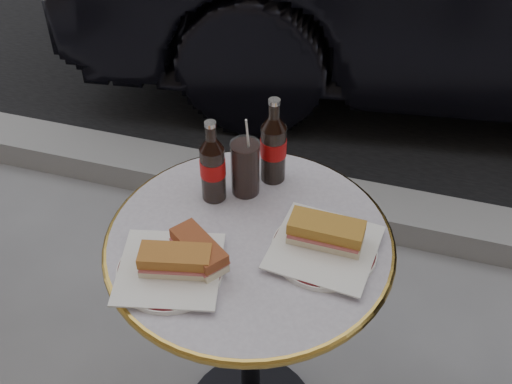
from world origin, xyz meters
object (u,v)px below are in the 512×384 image
(bistro_table, at_px, (250,340))
(cola_glass, at_px, (245,168))
(plate_left, at_px, (170,271))
(cola_bottle_left, at_px, (212,161))
(cola_bottle_right, at_px, (274,140))
(plate_right, at_px, (324,250))

(bistro_table, xyz_separation_m, cola_glass, (-0.05, 0.14, 0.43))
(plate_left, bearing_deg, cola_bottle_left, 88.06)
(cola_glass, bearing_deg, bistro_table, -69.69)
(bistro_table, relative_size, cola_bottle_right, 3.36)
(plate_right, relative_size, cola_bottle_right, 1.01)
(cola_bottle_left, bearing_deg, plate_right, -19.47)
(cola_bottle_left, bearing_deg, plate_left, -91.94)
(cola_bottle_left, distance_m, cola_glass, 0.08)
(plate_right, distance_m, cola_bottle_right, 0.28)
(cola_bottle_left, bearing_deg, cola_glass, 32.19)
(cola_bottle_right, bearing_deg, plate_right, -50.29)
(cola_bottle_right, bearing_deg, cola_bottle_left, -136.93)
(cola_bottle_right, bearing_deg, bistro_table, -88.49)
(cola_bottle_left, relative_size, cola_bottle_right, 0.95)
(bistro_table, bearing_deg, plate_right, 2.05)
(plate_right, bearing_deg, bistro_table, -177.95)
(plate_right, xyz_separation_m, cola_bottle_right, (-0.17, 0.20, 0.10))
(plate_left, height_order, cola_glass, cola_glass)
(bistro_table, relative_size, plate_right, 3.34)
(plate_left, relative_size, cola_glass, 1.57)
(cola_bottle_left, xyz_separation_m, cola_bottle_right, (0.11, 0.10, 0.01))
(cola_glass, bearing_deg, cola_bottle_right, 53.21)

